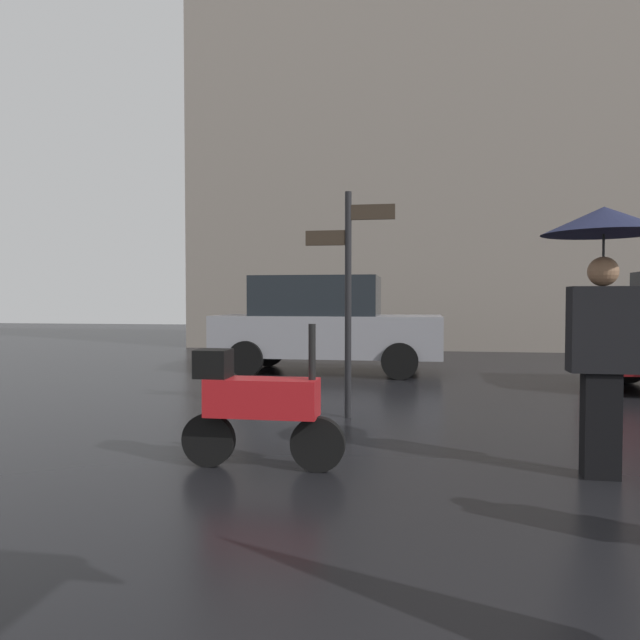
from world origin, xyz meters
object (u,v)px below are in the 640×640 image
(parked_scooter, at_px, (257,404))
(parked_car_right, at_px, (325,324))
(pedestrian_with_umbrella, at_px, (603,275))
(street_signpost, at_px, (349,281))

(parked_scooter, bearing_deg, parked_car_right, 86.45)
(parked_car_right, bearing_deg, pedestrian_with_umbrella, -71.25)
(parked_car_right, distance_m, street_signpost, 4.54)
(parked_scooter, xyz_separation_m, parked_car_right, (-0.47, 6.68, 0.40))
(pedestrian_with_umbrella, relative_size, street_signpost, 0.80)
(parked_scooter, distance_m, parked_car_right, 6.71)
(pedestrian_with_umbrella, relative_size, parked_scooter, 1.54)
(parked_scooter, relative_size, parked_car_right, 0.32)
(parked_car_right, bearing_deg, street_signpost, -85.35)
(parked_scooter, distance_m, street_signpost, 2.61)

